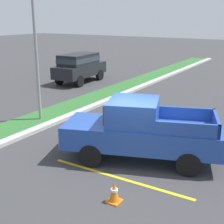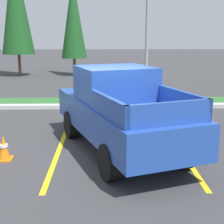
# 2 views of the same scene
# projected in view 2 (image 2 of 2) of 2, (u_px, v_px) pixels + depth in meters

# --- Properties ---
(ground_plane) EXTENTS (120.00, 120.00, 0.00)m
(ground_plane) POSITION_uv_depth(u_px,v_px,m) (100.00, 150.00, 8.60)
(ground_plane) COLOR #38383A
(parking_line_near) EXTENTS (0.12, 4.80, 0.01)m
(parking_line_near) POSITION_uv_depth(u_px,v_px,m) (58.00, 151.00, 8.48)
(parking_line_near) COLOR yellow
(parking_line_near) RESTS_ON ground
(parking_line_far) EXTENTS (0.12, 4.80, 0.01)m
(parking_line_far) POSITION_uv_depth(u_px,v_px,m) (180.00, 150.00, 8.57)
(parking_line_far) COLOR yellow
(parking_line_far) RESTS_ON ground
(curb_strip) EXTENTS (56.00, 0.40, 0.15)m
(curb_strip) POSITION_uv_depth(u_px,v_px,m) (101.00, 106.00, 13.45)
(curb_strip) COLOR #B2B2AD
(curb_strip) RESTS_ON ground
(grass_median) EXTENTS (56.00, 1.80, 0.06)m
(grass_median) POSITION_uv_depth(u_px,v_px,m) (101.00, 102.00, 14.53)
(grass_median) COLOR #2D662D
(grass_median) RESTS_ON ground
(pickup_truck_main) EXTENTS (3.52, 5.55, 2.10)m
(pickup_truck_main) POSITION_uv_depth(u_px,v_px,m) (119.00, 110.00, 8.34)
(pickup_truck_main) COLOR black
(pickup_truck_main) RESTS_ON ground
(cypress_tree_left_inner) EXTENTS (2.23, 2.23, 8.57)m
(cypress_tree_left_inner) POSITION_uv_depth(u_px,v_px,m) (16.00, 2.00, 22.76)
(cypress_tree_left_inner) COLOR brown
(cypress_tree_left_inner) RESTS_ON ground
(cypress_tree_center) EXTENTS (1.79, 1.79, 6.89)m
(cypress_tree_center) POSITION_uv_depth(u_px,v_px,m) (73.00, 17.00, 23.31)
(cypress_tree_center) COLOR brown
(cypress_tree_center) RESTS_ON ground
(traffic_cone) EXTENTS (0.36, 0.36, 0.60)m
(traffic_cone) POSITION_uv_depth(u_px,v_px,m) (4.00, 148.00, 7.83)
(traffic_cone) COLOR orange
(traffic_cone) RESTS_ON ground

